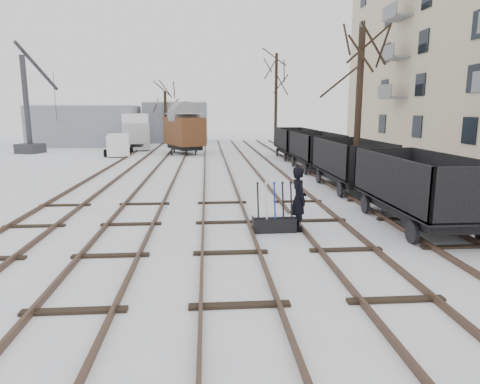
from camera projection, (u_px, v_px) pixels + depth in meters
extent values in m
plane|color=white|center=(231.00, 254.00, 10.89)|extent=(120.00, 120.00, 0.00)
cube|color=black|center=(98.00, 174.00, 24.07)|extent=(0.07, 52.00, 0.15)
cube|color=black|center=(124.00, 173.00, 24.18)|extent=(0.07, 52.00, 0.15)
cube|color=black|center=(20.00, 235.00, 12.39)|extent=(1.90, 0.20, 0.08)
cube|color=black|center=(152.00, 173.00, 24.30)|extent=(0.07, 52.00, 0.15)
cube|color=black|center=(177.00, 173.00, 24.41)|extent=(0.07, 52.00, 0.15)
cube|color=black|center=(126.00, 233.00, 12.61)|extent=(1.90, 0.20, 0.08)
cube|color=black|center=(205.00, 172.00, 24.53)|extent=(0.07, 52.00, 0.15)
cube|color=black|center=(230.00, 172.00, 24.64)|extent=(0.07, 52.00, 0.15)
cube|color=black|center=(227.00, 231.00, 12.84)|extent=(1.90, 0.20, 0.08)
cube|color=black|center=(256.00, 172.00, 24.75)|extent=(0.07, 52.00, 0.15)
cube|color=black|center=(281.00, 172.00, 24.86)|extent=(0.07, 52.00, 0.15)
cube|color=black|center=(325.00, 229.00, 13.07)|extent=(1.90, 0.20, 0.08)
cube|color=black|center=(307.00, 171.00, 24.98)|extent=(0.07, 52.00, 0.15)
cube|color=black|center=(331.00, 171.00, 25.09)|extent=(0.07, 52.00, 0.15)
cube|color=black|center=(419.00, 227.00, 13.30)|extent=(1.90, 0.20, 0.08)
cube|color=gray|center=(88.00, 126.00, 44.77)|extent=(10.00, 8.00, 4.00)
cube|color=silver|center=(86.00, 106.00, 44.38)|extent=(9.80, 7.84, 0.10)
cube|color=gray|center=(177.00, 122.00, 49.33)|extent=(7.00, 6.00, 4.40)
cube|color=silver|center=(176.00, 102.00, 48.91)|extent=(6.86, 5.88, 0.10)
cube|color=black|center=(274.00, 225.00, 12.81)|extent=(1.31, 0.46, 0.44)
cube|color=black|center=(274.00, 217.00, 12.77)|extent=(1.31, 0.34, 0.06)
cube|color=silver|center=(274.00, 216.00, 12.76)|extent=(1.26, 0.30, 0.03)
cylinder|color=black|center=(258.00, 201.00, 12.62)|extent=(0.06, 0.32, 1.08)
cylinder|color=silver|center=(266.00, 201.00, 12.65)|extent=(0.06, 0.32, 1.08)
cylinder|color=#0D29AE|center=(275.00, 201.00, 12.68)|extent=(0.06, 0.32, 1.08)
cylinder|color=black|center=(283.00, 201.00, 12.70)|extent=(0.06, 0.32, 1.08)
cylinder|color=black|center=(291.00, 201.00, 12.73)|extent=(0.06, 0.32, 1.08)
imported|color=black|center=(299.00, 199.00, 12.83)|extent=(0.55, 0.76, 1.95)
cube|color=black|center=(417.00, 207.00, 13.41)|extent=(1.76, 4.83, 0.37)
cube|color=black|center=(418.00, 202.00, 13.38)|extent=(2.20, 5.49, 0.11)
cube|color=black|center=(387.00, 179.00, 13.16)|extent=(0.09, 5.49, 1.46)
cube|color=black|center=(452.00, 178.00, 13.32)|extent=(0.09, 5.49, 1.46)
cube|color=silver|center=(418.00, 199.00, 13.36)|extent=(1.98, 5.27, 0.05)
cylinder|color=black|center=(412.00, 232.00, 11.67)|extent=(0.11, 0.64, 0.64)
cylinder|color=black|center=(420.00, 203.00, 15.26)|extent=(0.11, 0.64, 0.64)
cube|color=black|center=(350.00, 176.00, 19.68)|extent=(1.76, 4.83, 0.37)
cube|color=black|center=(350.00, 172.00, 19.64)|extent=(2.20, 5.49, 0.11)
cube|color=black|center=(328.00, 157.00, 19.43)|extent=(0.09, 5.49, 1.46)
cube|color=black|center=(373.00, 156.00, 19.59)|extent=(0.09, 5.49, 1.46)
cube|color=silver|center=(350.00, 171.00, 19.63)|extent=(1.98, 5.27, 0.05)
cylinder|color=black|center=(340.00, 190.00, 17.94)|extent=(0.11, 0.64, 0.64)
cylinder|color=black|center=(358.00, 176.00, 21.53)|extent=(0.11, 0.64, 0.64)
cube|color=black|center=(315.00, 160.00, 25.95)|extent=(1.76, 4.83, 0.37)
cube|color=black|center=(315.00, 157.00, 25.91)|extent=(2.20, 5.49, 0.11)
cube|color=black|center=(299.00, 145.00, 25.69)|extent=(0.09, 5.49, 1.46)
cube|color=black|center=(333.00, 145.00, 25.85)|extent=(0.09, 5.49, 1.46)
cube|color=silver|center=(315.00, 156.00, 25.89)|extent=(1.98, 5.27, 0.05)
cylinder|color=black|center=(305.00, 169.00, 24.20)|extent=(0.11, 0.64, 0.64)
cylinder|color=black|center=(324.00, 161.00, 27.79)|extent=(0.11, 0.64, 0.64)
cube|color=black|center=(294.00, 151.00, 32.21)|extent=(1.76, 4.83, 0.37)
cube|color=black|center=(294.00, 148.00, 32.18)|extent=(2.20, 5.49, 0.11)
cube|color=black|center=(281.00, 138.00, 31.96)|extent=(0.09, 5.49, 1.46)
cube|color=black|center=(308.00, 138.00, 32.12)|extent=(0.09, 5.49, 1.46)
cube|color=silver|center=(294.00, 147.00, 32.16)|extent=(1.98, 5.27, 0.05)
cylinder|color=black|center=(285.00, 157.00, 30.47)|extent=(0.11, 0.64, 0.64)
cylinder|color=black|center=(302.00, 152.00, 34.06)|extent=(0.11, 0.64, 0.64)
cube|color=black|center=(185.00, 147.00, 35.76)|extent=(3.11, 4.19, 0.35)
cube|color=#512D18|center=(184.00, 131.00, 35.52)|extent=(3.70, 4.84, 2.27)
cube|color=silver|center=(184.00, 114.00, 35.25)|extent=(3.42, 4.56, 0.03)
cylinder|color=black|center=(172.00, 152.00, 34.37)|extent=(0.10, 0.61, 0.61)
cylinder|color=black|center=(196.00, 148.00, 37.26)|extent=(0.10, 0.61, 0.61)
cube|color=black|center=(136.00, 143.00, 40.98)|extent=(2.48, 7.28, 0.28)
cube|color=#B3B8BD|center=(130.00, 136.00, 38.24)|extent=(2.59, 2.29, 2.37)
cube|color=white|center=(136.00, 128.00, 41.46)|extent=(3.26, 5.28, 2.65)
cube|color=silver|center=(136.00, 114.00, 41.21)|extent=(3.19, 5.18, 0.04)
cylinder|color=black|center=(120.00, 145.00, 38.50)|extent=(0.28, 0.95, 0.95)
cylinder|color=black|center=(150.00, 141.00, 43.66)|extent=(0.28, 0.95, 0.95)
cube|color=white|center=(119.00, 145.00, 34.26)|extent=(2.25, 4.04, 1.56)
cube|color=silver|center=(118.00, 135.00, 34.11)|extent=(2.19, 3.94, 0.03)
cylinder|color=black|center=(106.00, 153.00, 33.12)|extent=(0.19, 0.61, 0.61)
cylinder|color=black|center=(131.00, 150.00, 35.62)|extent=(0.19, 0.61, 0.61)
cube|color=#313036|center=(30.00, 148.00, 36.25)|extent=(2.25, 2.25, 0.80)
cylinder|color=#313036|center=(26.00, 105.00, 35.57)|extent=(0.44, 0.44, 8.03)
cylinder|color=#313036|center=(32.00, 67.00, 36.73)|extent=(1.74, 4.98, 3.70)
cylinder|color=black|center=(43.00, 97.00, 39.25)|extent=(0.04, 0.04, 4.52)
cylinder|color=black|center=(358.00, 110.00, 19.39)|extent=(0.30, 0.30, 7.17)
cylinder|color=black|center=(166.00, 118.00, 45.98)|extent=(0.30, 0.30, 5.60)
cylinder|color=black|center=(276.00, 100.00, 43.01)|extent=(0.30, 0.30, 9.12)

